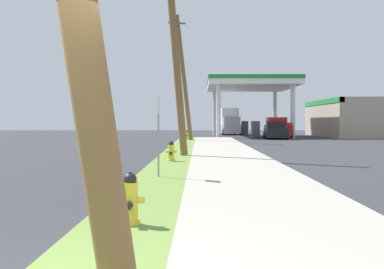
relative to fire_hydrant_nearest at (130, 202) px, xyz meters
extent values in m
cylinder|color=yellow|center=(0.00, 0.01, -0.30)|extent=(0.29, 0.29, 0.06)
cylinder|color=yellow|center=(0.00, 0.01, -0.03)|extent=(0.22, 0.22, 0.60)
sphere|color=black|center=(0.00, 0.01, 0.31)|extent=(0.19, 0.19, 0.19)
cylinder|color=black|center=(0.00, 0.01, 0.39)|extent=(0.06, 0.06, 0.05)
cylinder|color=yellow|center=(-0.16, 0.01, 0.02)|extent=(0.10, 0.09, 0.09)
cylinder|color=yellow|center=(0.16, 0.01, 0.02)|extent=(0.10, 0.09, 0.09)
cylinder|color=black|center=(0.00, -0.16, -0.03)|extent=(0.11, 0.12, 0.11)
cylinder|color=yellow|center=(-0.05, 10.85, -0.30)|extent=(0.29, 0.29, 0.06)
cylinder|color=yellow|center=(-0.05, 10.85, -0.03)|extent=(0.22, 0.22, 0.60)
sphere|color=black|center=(-0.05, 10.85, 0.31)|extent=(0.19, 0.19, 0.19)
cylinder|color=black|center=(-0.05, 10.85, 0.39)|extent=(0.06, 0.06, 0.05)
cylinder|color=yellow|center=(-0.21, 10.85, 0.02)|extent=(0.10, 0.09, 0.09)
cylinder|color=yellow|center=(0.11, 10.85, 0.02)|extent=(0.10, 0.09, 0.09)
cylinder|color=black|center=(-0.05, 10.68, -0.03)|extent=(0.11, 0.12, 0.11)
cylinder|color=yellow|center=(0.03, 21.26, -0.30)|extent=(0.29, 0.29, 0.06)
cylinder|color=yellow|center=(0.03, 21.26, -0.03)|extent=(0.22, 0.22, 0.60)
sphere|color=black|center=(0.03, 21.26, 0.31)|extent=(0.19, 0.19, 0.19)
cylinder|color=black|center=(0.03, 21.26, 0.39)|extent=(0.06, 0.06, 0.05)
cylinder|color=yellow|center=(-0.13, 21.26, 0.02)|extent=(0.10, 0.09, 0.09)
cylinder|color=yellow|center=(0.19, 21.26, 0.02)|extent=(0.10, 0.09, 0.09)
cylinder|color=black|center=(0.03, 21.09, -0.03)|extent=(0.11, 0.12, 0.11)
cylinder|color=yellow|center=(0.00, 32.20, -0.30)|extent=(0.29, 0.29, 0.06)
cylinder|color=yellow|center=(0.00, 32.20, -0.03)|extent=(0.22, 0.22, 0.60)
sphere|color=black|center=(0.00, 32.20, 0.31)|extent=(0.19, 0.19, 0.19)
cylinder|color=black|center=(0.00, 32.20, 0.39)|extent=(0.06, 0.06, 0.05)
cylinder|color=yellow|center=(-0.16, 32.20, 0.02)|extent=(0.10, 0.09, 0.09)
cylinder|color=yellow|center=(0.16, 32.20, 0.02)|extent=(0.10, 0.09, 0.09)
cylinder|color=black|center=(0.00, 32.03, -0.03)|extent=(0.11, 0.12, 0.11)
cylinder|color=brown|center=(-0.07, 14.13, 4.43)|extent=(1.25, 0.92, 9.50)
cylinder|color=brown|center=(-0.20, 30.45, 4.49)|extent=(1.47, 0.77, 9.64)
cube|color=brown|center=(-0.74, 30.27, 8.67)|extent=(1.36, 0.56, 0.12)
cylinder|color=gray|center=(-0.09, 5.84, 0.72)|extent=(0.05, 0.05, 2.10)
cube|color=white|center=(-0.09, 5.84, 1.57)|extent=(0.04, 0.36, 0.44)
cylinder|color=silver|center=(2.76, 38.01, 2.06)|extent=(0.44, 0.44, 5.00)
cylinder|color=silver|center=(9.67, 38.01, 2.06)|extent=(0.44, 0.44, 5.00)
cylinder|color=silver|center=(2.76, 48.45, 2.06)|extent=(0.44, 0.44, 5.00)
cylinder|color=silver|center=(9.67, 48.45, 2.06)|extent=(0.44, 0.44, 5.00)
cube|color=white|center=(6.22, 43.23, 4.81)|extent=(8.71, 12.25, 0.50)
cube|color=#1E8433|center=(6.22, 43.23, 5.24)|extent=(8.81, 12.35, 0.36)
cube|color=#47474C|center=(6.22, 38.01, 0.35)|extent=(0.70, 1.10, 1.60)
cube|color=#47474C|center=(6.22, 48.45, 0.35)|extent=(0.70, 1.10, 1.60)
cube|color=tan|center=(16.20, 43.23, 1.44)|extent=(5.38, 13.90, 3.78)
cube|color=#1E8433|center=(13.71, 43.23, 3.08)|extent=(0.50, 13.90, 0.50)
cube|color=black|center=(7.80, 36.23, 0.14)|extent=(2.15, 4.62, 0.85)
cube|color=black|center=(7.79, 36.01, 0.85)|extent=(1.75, 2.14, 0.56)
cylinder|color=black|center=(7.07, 37.99, -0.15)|extent=(0.26, 0.61, 0.60)
cylinder|color=black|center=(8.79, 37.86, -0.15)|extent=(0.26, 0.61, 0.60)
cylinder|color=black|center=(6.82, 34.60, -0.15)|extent=(0.26, 0.61, 0.60)
cylinder|color=black|center=(8.53, 34.47, -0.15)|extent=(0.26, 0.61, 0.60)
cube|color=#BCBCC1|center=(4.57, 50.43, 0.26)|extent=(2.29, 6.49, 1.00)
cube|color=white|center=(4.53, 51.20, 1.71)|extent=(2.14, 4.05, 1.90)
cube|color=#BCBCC1|center=(4.66, 48.38, 1.21)|extent=(1.93, 2.13, 0.90)
cylinder|color=black|center=(5.64, 47.83, -0.07)|extent=(0.25, 0.77, 0.76)
cylinder|color=black|center=(3.74, 47.74, -0.07)|extent=(0.25, 0.77, 0.76)
cylinder|color=black|center=(5.40, 53.12, -0.07)|extent=(0.25, 0.77, 0.76)
cylinder|color=black|center=(3.50, 53.03, -0.07)|extent=(0.25, 0.77, 0.76)
cube|color=red|center=(8.65, 40.23, 0.26)|extent=(2.06, 5.42, 1.00)
cube|color=red|center=(8.66, 41.20, 1.14)|extent=(1.86, 2.07, 0.76)
cube|color=red|center=(8.64, 39.04, 0.88)|extent=(1.91, 2.94, 0.24)
cylinder|color=black|center=(7.73, 42.39, -0.07)|extent=(0.23, 0.76, 0.76)
cylinder|color=black|center=(9.63, 42.37, -0.07)|extent=(0.23, 0.76, 0.76)
cylinder|color=black|center=(7.68, 38.09, -0.07)|extent=(0.23, 0.76, 0.76)
cylinder|color=black|center=(9.58, 38.07, -0.07)|extent=(0.23, 0.76, 0.76)
camera|label=1|loc=(0.98, -6.78, 1.14)|focal=45.02mm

